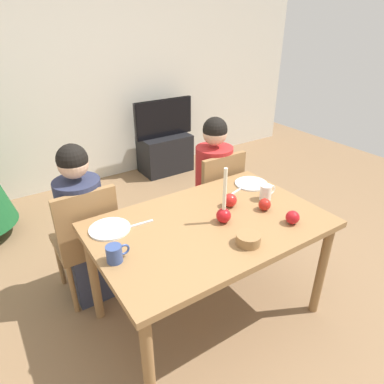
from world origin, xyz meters
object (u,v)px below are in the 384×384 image
chair_left (87,237)px  person_right_child (213,188)px  candle_centerpiece (224,212)px  mug_right (266,192)px  mug_left (115,254)px  apple_by_right_mug (293,217)px  dining_table (210,234)px  tv (164,118)px  plate_right (251,184)px  bowl_walnuts (248,239)px  apple_near_candle (230,200)px  tv_stand (165,154)px  chair_right (215,196)px  person_left_child (84,228)px  apple_by_left_plate (265,204)px  plate_left (110,229)px

chair_left → person_right_child: size_ratio=0.77×
candle_centerpiece → mug_right: candle_centerpiece is taller
mug_left → apple_by_right_mug: (1.02, -0.25, -0.00)m
dining_table → tv: bearing=67.2°
plate_right → bowl_walnuts: size_ratio=1.76×
candle_centerpiece → apple_near_candle: bearing=39.7°
dining_table → bowl_walnuts: bearing=-80.9°
chair_left → plate_right: bearing=-17.2°
person_right_child → tv_stand: size_ratio=1.83×
chair_right → mug_right: size_ratio=7.19×
mug_left → mug_right: bearing=2.9°
person_left_child → tv: (1.56, 1.66, 0.14)m
plate_right → mug_left: size_ratio=1.90×
apple_by_left_plate → dining_table: bearing=169.6°
person_left_child → bowl_walnuts: person_left_child is taller
tv → apple_by_left_plate: (-0.59, -2.37, 0.08)m
person_left_child → dining_table: bearing=-47.3°
tv → apple_by_right_mug: bearing=-102.3°
chair_left → person_left_child: person_left_child is taller
dining_table → mug_left: mug_left is taller
tv_stand → plate_right: 2.15m
dining_table → apple_by_left_plate: apple_by_left_plate is taller
chair_right → apple_near_candle: (-0.28, -0.52, 0.28)m
chair_right → person_right_child: 0.07m
plate_right → chair_left: bearing=162.8°
plate_left → apple_by_right_mug: 1.08m
tv → dining_table: bearing=-112.8°
tv → mug_right: (-0.48, -2.27, 0.09)m
chair_left → mug_left: 0.69m
candle_centerpiece → apple_by_right_mug: bearing=-35.6°
dining_table → tv_stand: bearing=67.2°
plate_left → bowl_walnuts: 0.80m
chair_right → plate_left: (-1.04, -0.35, 0.24)m
candle_centerpiece → plate_left: 0.68m
mug_left → bowl_walnuts: bearing=-21.5°
apple_by_left_plate → mug_right: bearing=42.6°
tv_stand → apple_by_right_mug: apple_by_right_mug is taller
apple_near_candle → dining_table: bearing=-158.2°
tv → bowl_walnuts: 2.75m
apple_by_right_mug → mug_left: bearing=166.1°
tv_stand → bowl_walnuts: size_ratio=4.72×
person_left_child → plate_left: bearing=-81.6°
chair_left → mug_right: 1.25m
chair_right → person_left_child: bearing=178.3°
mug_left → apple_near_candle: (0.84, 0.11, -0.00)m
tv_stand → mug_left: size_ratio=5.10×
candle_centerpiece → plate_right: 0.57m
chair_left → tv: 2.31m
apple_near_candle → apple_by_left_plate: size_ratio=1.14×
chair_left → mug_right: bearing=-28.2°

